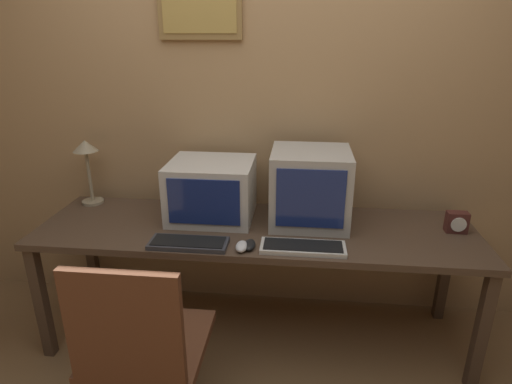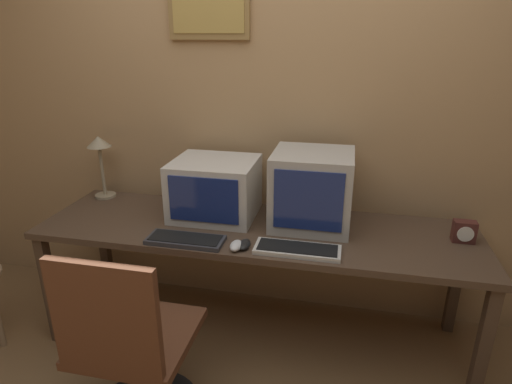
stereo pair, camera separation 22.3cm
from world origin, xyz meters
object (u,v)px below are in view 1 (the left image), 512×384
keyboard_main (189,243)px  mouse_far_corner (250,245)px  mouse_near_keyboard (242,246)px  monitor_left (212,190)px  monitor_right (310,187)px  desk_clock (457,222)px  office_chair (146,365)px  desk_lamp (87,157)px  keyboard_side (303,247)px

keyboard_main → mouse_far_corner: mouse_far_corner is taller
keyboard_main → mouse_near_keyboard: (0.27, -0.02, 0.01)m
monitor_left → monitor_right: 0.54m
keyboard_main → desk_clock: bearing=12.4°
office_chair → monitor_left: bearing=81.9°
desk_lamp → office_chair: size_ratio=0.42×
mouse_near_keyboard → desk_lamp: 1.15m
desk_clock → desk_lamp: 2.11m
monitor_left → office_chair: bearing=-98.1°
keyboard_main → mouse_near_keyboard: mouse_near_keyboard is taller
monitor_left → keyboard_side: size_ratio=1.12×
monitor_right → desk_lamp: (-1.32, 0.13, 0.09)m
monitor_right → desk_clock: bearing=-4.2°
monitor_left → desk_lamp: (-0.77, 0.12, 0.13)m
desk_clock → office_chair: office_chair is taller
keyboard_side → keyboard_main: bearing=-178.3°
keyboard_main → desk_clock: (1.36, 0.30, 0.04)m
keyboard_side → mouse_far_corner: bearing=-177.7°
mouse_far_corner → office_chair: 0.70m
monitor_left → mouse_far_corner: 0.46m
keyboard_main → office_chair: size_ratio=0.42×
monitor_right → mouse_far_corner: size_ratio=3.79×
monitor_right → keyboard_side: size_ratio=1.01×
mouse_near_keyboard → office_chair: bearing=-126.3°
keyboard_main → desk_clock: 1.39m
keyboard_side → office_chair: size_ratio=0.44×
monitor_right → office_chair: (-0.66, -0.84, -0.51)m
keyboard_side → desk_lamp: desk_lamp is taller
monitor_left → desk_clock: size_ratio=4.13×
monitor_right → keyboard_main: 0.71m
keyboard_main → mouse_far_corner: (0.30, 0.01, 0.00)m
desk_clock → mouse_far_corner: bearing=-164.6°
keyboard_side → desk_clock: size_ratio=3.70×
mouse_near_keyboard → monitor_right: bearing=49.2°
monitor_left → keyboard_main: monitor_left is taller
monitor_right → mouse_near_keyboard: size_ratio=4.11×
keyboard_main → office_chair: office_chair is taller
keyboard_main → mouse_near_keyboard: bearing=-4.2°
monitor_left → keyboard_main: (-0.05, -0.36, -0.15)m
mouse_near_keyboard → desk_clock: 1.14m
monitor_left → monitor_right: size_ratio=1.10×
monitor_left → monitor_right: monitor_right is taller
desk_clock → desk_lamp: size_ratio=0.28×
monitor_left → mouse_far_corner: size_ratio=4.18×
keyboard_main → desk_lamp: bearing=146.3°
monitor_right → monitor_left: bearing=179.3°
desk_lamp → monitor_left: bearing=-9.2°
desk_clock → desk_lamp: desk_lamp is taller
mouse_near_keyboard → office_chair: 0.66m
keyboard_main → office_chair: bearing=-98.6°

